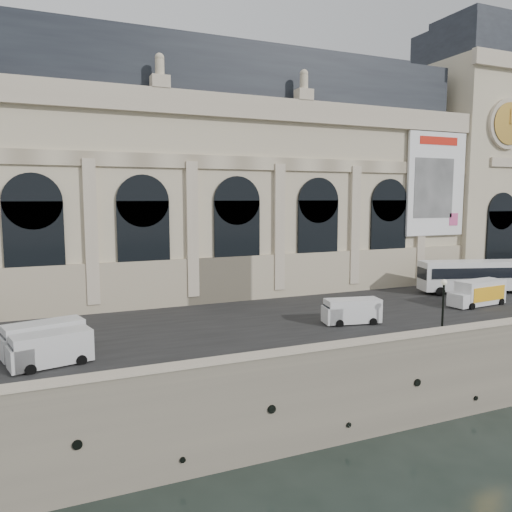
{
  "coord_description": "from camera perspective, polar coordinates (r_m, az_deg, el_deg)",
  "views": [
    {
      "loc": [
        -23.18,
        -28.28,
        17.37
      ],
      "look_at": [
        -1.71,
        22.0,
        10.91
      ],
      "focal_mm": 35.0,
      "sensor_mm": 36.0,
      "label": 1
    }
  ],
  "objects": [
    {
      "name": "van_b",
      "position": [
        39.26,
        -23.53,
        -8.74
      ],
      "size": [
        5.9,
        3.41,
        2.47
      ],
      "color": "silver",
      "rests_on": "quay"
    },
    {
      "name": "lamp_right",
      "position": [
        44.02,
        20.59,
        -5.54
      ],
      "size": [
        0.48,
        0.48,
        4.69
      ],
      "color": "black",
      "rests_on": "quay"
    },
    {
      "name": "parapet",
      "position": [
        38.56,
        15.22,
        -9.69
      ],
      "size": [
        160.0,
        1.4,
        1.21
      ],
      "color": "gray",
      "rests_on": "quay"
    },
    {
      "name": "quay",
      "position": [
        68.91,
        -2.95,
        -5.3
      ],
      "size": [
        160.0,
        70.0,
        6.0
      ],
      "primitive_type": "cube",
      "color": "gray",
      "rests_on": "ground"
    },
    {
      "name": "van_c",
      "position": [
        45.84,
        10.6,
        -6.24
      ],
      "size": [
        5.4,
        2.89,
        2.28
      ],
      "color": "white",
      "rests_on": "quay"
    },
    {
      "name": "clock_pavilion",
      "position": [
        80.41,
        22.71,
        10.54
      ],
      "size": [
        13.0,
        14.72,
        36.7
      ],
      "color": "beige",
      "rests_on": "quay"
    },
    {
      "name": "ground",
      "position": [
        40.48,
        15.47,
        -18.92
      ],
      "size": [
        260.0,
        260.0,
        0.0
      ],
      "primitive_type": "plane",
      "color": "black",
      "rests_on": "ground"
    },
    {
      "name": "street",
      "position": [
        49.53,
        5.5,
        -6.52
      ],
      "size": [
        160.0,
        24.0,
        0.06
      ],
      "primitive_type": "cube",
      "color": "#2D2D2D",
      "rests_on": "quay"
    },
    {
      "name": "bus_right",
      "position": [
        64.53,
        23.75,
        -2.02
      ],
      "size": [
        13.42,
        6.49,
        3.89
      ],
      "color": "white",
      "rests_on": "quay"
    },
    {
      "name": "box_truck",
      "position": [
        57.39,
        24.02,
        -3.9
      ],
      "size": [
        6.86,
        2.93,
        2.69
      ],
      "color": "white",
      "rests_on": "quay"
    },
    {
      "name": "van_a",
      "position": [
        36.78,
        -22.76,
        -9.85
      ],
      "size": [
        5.56,
        3.09,
        2.34
      ],
      "color": "silver",
      "rests_on": "quay"
    },
    {
      "name": "museum",
      "position": [
        61.64,
        -6.98,
        8.88
      ],
      "size": [
        69.0,
        18.7,
        29.1
      ],
      "color": "beige",
      "rests_on": "quay"
    }
  ]
}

